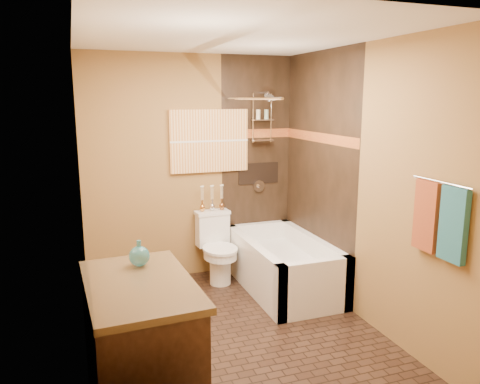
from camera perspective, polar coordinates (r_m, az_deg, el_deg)
name	(u,v)px	position (r m, az deg, el deg)	size (l,w,h in m)	color
floor	(236,332)	(4.30, -0.51, -16.71)	(3.00, 3.00, 0.00)	black
wall_left	(83,204)	(3.66, -18.57, -1.42)	(0.02, 3.00, 2.50)	olive
wall_right	(360,184)	(4.40, 14.38, 0.90)	(0.02, 3.00, 2.50)	olive
wall_back	(192,168)	(5.29, -5.88, 2.92)	(2.40, 0.02, 2.50)	olive
wall_front	(328,247)	(2.54, 10.67, -6.57)	(2.40, 0.02, 2.50)	olive
ceiling	(235,35)	(3.82, -0.58, 18.54)	(3.00, 3.00, 0.00)	silver
alcove_tile_back	(256,165)	(5.51, 2.00, 3.32)	(0.85, 0.01, 2.50)	black
alcove_tile_right	(318,172)	(5.03, 9.51, 2.38)	(0.01, 1.50, 2.50)	black
mosaic_band_back	(257,133)	(5.46, 2.07, 7.15)	(0.85, 0.01, 0.10)	maroon
mosaic_band_right	(319,137)	(4.98, 9.55, 6.58)	(0.01, 1.50, 0.10)	maroon
alcove_niche	(258,173)	(5.53, 2.26, 2.30)	(0.50, 0.01, 0.25)	black
shower_fixtures	(262,130)	(5.37, 2.72, 7.57)	(0.24, 0.33, 1.16)	silver
curtain_rod	(249,98)	(4.63, 1.11, 11.34)	(0.03, 0.03, 1.55)	silver
towel_bar	(442,183)	(3.53, 23.37, 1.07)	(0.02, 0.02, 0.55)	silver
towel_teal	(453,225)	(3.50, 24.58, -3.64)	(0.05, 0.22, 0.52)	#1F5569
towel_rust	(427,216)	(3.68, 21.79, -2.71)	(0.05, 0.22, 0.52)	maroon
sunset_painting	(209,141)	(5.28, -3.77, 6.22)	(0.90, 0.04, 0.70)	orange
vanity_mirror	(86,192)	(2.80, -18.22, -0.02)	(0.01, 1.00, 0.90)	white
bathtub	(283,269)	(5.12, 5.28, -9.29)	(0.80, 1.50, 0.55)	white
toilet	(217,247)	(5.27, -2.83, -6.71)	(0.40, 0.58, 0.76)	white
vanity	(141,350)	(3.18, -11.99, -18.35)	(0.68, 1.07, 0.92)	black
teal_bottle	(139,253)	(3.21, -12.19, -7.32)	(0.14, 0.14, 0.22)	#287278
bud_vases	(212,197)	(5.29, -3.42, -0.65)	(0.29, 0.06, 0.29)	#D18E41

